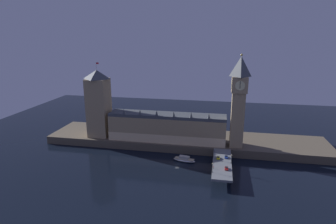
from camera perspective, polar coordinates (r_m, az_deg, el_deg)
name	(u,v)px	position (r m, az deg, el deg)	size (l,w,h in m)	color
ground_plane	(177,164)	(194.79, 1.89, -10.59)	(400.00, 400.00, 0.00)	black
embankment	(185,140)	(229.10, 3.43, -5.73)	(220.00, 42.00, 6.09)	brown
parliament_hall	(167,127)	(216.98, -0.22, -3.09)	(89.50, 16.98, 25.39)	tan
clock_tower	(239,99)	(204.48, 14.16, 2.53)	(11.31, 11.42, 67.03)	tan
victoria_tower	(99,103)	(229.90, -13.92, 1.71)	(16.10, 16.10, 59.40)	tan
bridge	(222,165)	(186.40, 10.91, -10.50)	(11.93, 46.00, 6.38)	slate
car_northbound_lead	(218,158)	(190.40, 10.16, -9.13)	(2.07, 4.20, 1.44)	yellow
car_southbound_lead	(226,168)	(177.20, 11.80, -11.13)	(2.11, 4.03, 1.50)	red
car_southbound_trail	(226,157)	(192.70, 11.75, -8.91)	(2.09, 4.01, 1.42)	navy
pedestrian_near_rail	(213,167)	(176.69, 9.20, -10.97)	(0.38, 0.38, 1.84)	black
pedestrian_far_rail	(215,151)	(199.99, 9.46, -7.81)	(0.38, 0.38, 1.70)	black
street_lamp_near	(213,166)	(170.76, 9.05, -10.87)	(1.34, 0.60, 6.11)	#2D3333
street_lamp_mid	(231,158)	(184.32, 12.77, -9.05)	(1.34, 0.60, 6.07)	#2D3333
boat_upstream	(184,159)	(198.88, 3.32, -9.59)	(16.30, 7.71, 3.91)	white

